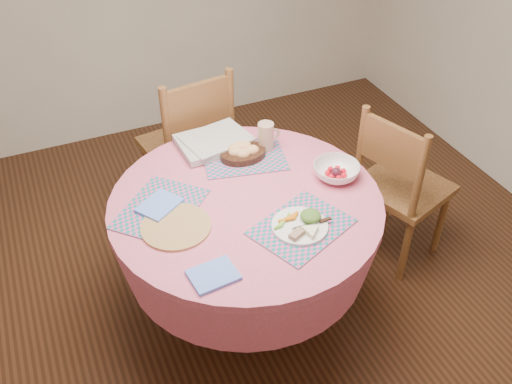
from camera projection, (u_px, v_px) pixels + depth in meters
ground at (247, 309)px, 3.03m from camera, size 4.00×4.00×0.00m
dining_table at (246, 232)px, 2.68m from camera, size 1.24×1.24×0.75m
chair_right at (399, 185)px, 3.06m from camera, size 0.54×0.55×0.95m
chair_back at (190, 144)px, 3.31m from camera, size 0.53×0.51×1.02m
placemat_front at (302, 227)px, 2.41m from camera, size 0.48×0.43×0.01m
placemat_left at (161, 209)px, 2.51m from camera, size 0.50×0.49×0.01m
placemat_back at (244, 157)px, 2.82m from camera, size 0.45×0.38×0.01m
wicker_trivet at (176, 227)px, 2.41m from camera, size 0.30×0.30×0.01m
napkin_near at (213, 275)px, 2.19m from camera, size 0.19×0.16×0.01m
napkin_far at (159, 205)px, 2.51m from camera, size 0.23×0.22×0.01m
dinner_plate at (302, 225)px, 2.40m from camera, size 0.24×0.25×0.05m
bread_bowl at (242, 151)px, 2.80m from camera, size 0.23×0.23×0.08m
latte_mug at (266, 136)px, 2.83m from camera, size 0.12×0.08×0.14m
fruit_bowl at (336, 171)px, 2.67m from camera, size 0.25×0.25×0.07m
newspaper_stack at (213, 142)px, 2.88m from camera, size 0.38×0.31×0.04m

